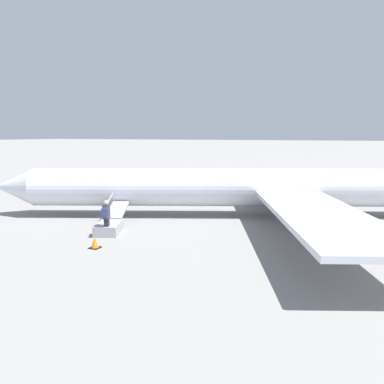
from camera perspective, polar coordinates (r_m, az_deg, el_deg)
name	(u,v)px	position (r m, az deg, el deg)	size (l,w,h in m)	color
ground_plane	(260,216)	(22.54, 10.31, -3.62)	(600.00, 600.00, 0.00)	gray
airplane_main	(276,187)	(22.40, 12.64, 0.71)	(30.41, 24.13, 5.79)	silver
boarding_stairs	(110,224)	(19.15, -12.33, -4.80)	(2.49, 4.09, 1.52)	#99999E
passenger	(106,216)	(17.99, -12.93, -3.57)	(0.45, 0.57, 1.74)	#23232D
traffic_cone_near_stairs	(95,243)	(16.52, -14.59, -7.54)	(0.44, 0.44, 0.48)	black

